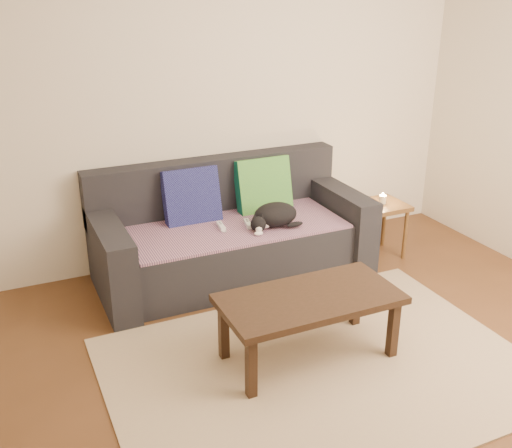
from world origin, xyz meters
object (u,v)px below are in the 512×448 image
at_px(wii_remote_a, 221,226).
at_px(wii_remote_b, 248,224).
at_px(coffee_table, 310,304).
at_px(sofa, 231,237).
at_px(side_table, 381,213).
at_px(cat, 274,216).

bearing_deg(wii_remote_a, wii_remote_b, -92.86).
bearing_deg(coffee_table, wii_remote_b, 84.96).
height_order(sofa, wii_remote_a, sofa).
bearing_deg(sofa, wii_remote_b, -54.26).
bearing_deg(side_table, sofa, 170.82).
height_order(wii_remote_a, wii_remote_b, same).
bearing_deg(sofa, side_table, -9.18).
bearing_deg(wii_remote_b, coffee_table, -173.34).
bearing_deg(side_table, wii_remote_a, 175.36).
distance_m(side_table, coffee_table, 1.68).
height_order(wii_remote_b, side_table, wii_remote_b).
height_order(sofa, cat, sofa).
xyz_separation_m(wii_remote_b, coffee_table, (-0.10, -1.15, -0.08)).
relative_size(cat, wii_remote_b, 2.94).
bearing_deg(side_table, cat, -179.13).
xyz_separation_m(sofa, cat, (0.27, -0.22, 0.22)).
height_order(wii_remote_b, coffee_table, wii_remote_b).
xyz_separation_m(sofa, wii_remote_b, (0.09, -0.13, 0.15)).
relative_size(wii_remote_a, side_table, 0.32).
relative_size(wii_remote_a, coffee_table, 0.14).
height_order(cat, wii_remote_a, cat).
distance_m(wii_remote_a, coffee_table, 1.19).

